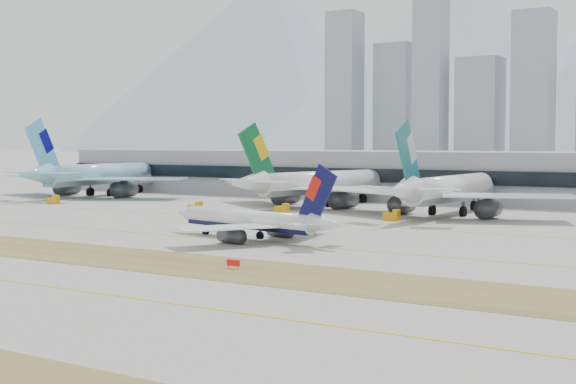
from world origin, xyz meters
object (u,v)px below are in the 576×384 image
Objects in this scene: taxiing_airliner at (254,221)px; widebody_cathay at (446,191)px; widebody_korean at (98,176)px; terminal at (448,175)px; widebody_eva at (317,184)px.

taxiing_airliner is 65.26m from widebody_cathay.
widebody_korean is 113.81m from terminal.
widebody_cathay reaches higher than taxiing_airliner.
widebody_eva reaches higher than terminal.
terminal is (-19.70, 53.55, 1.36)m from widebody_cathay.
widebody_korean is 123.69m from widebody_cathay.
terminal is at bearing -75.53° from taxiing_airliner.
widebody_eva is at bearing -93.67° from widebody_korean.
widebody_korean is 1.10× the size of widebody_cathay.
widebody_eva is 0.23× the size of terminal.
widebody_eva is at bearing 78.39° from widebody_cathay.
widebody_cathay is 57.08m from terminal.
widebody_eva is (82.43, 1.84, -0.62)m from widebody_korean.
widebody_cathay is (123.49, -6.86, -0.64)m from widebody_korean.
terminal is at bearing -12.50° from widebody_eva.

